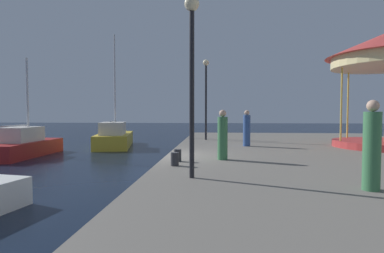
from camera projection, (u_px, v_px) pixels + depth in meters
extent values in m
plane|color=black|center=(167.00, 176.00, 11.51)|extent=(120.00, 120.00, 0.00)
cube|color=slate|center=(348.00, 168.00, 10.97)|extent=(13.27, 26.34, 0.80)
cube|color=gold|center=(115.00, 140.00, 21.45)|extent=(3.34, 6.13, 0.94)
cube|color=beige|center=(113.00, 128.00, 20.46)|extent=(2.02, 2.82, 0.82)
cylinder|color=silver|center=(115.00, 84.00, 21.65)|extent=(0.12, 0.12, 7.00)
cylinder|color=silver|center=(113.00, 121.00, 20.47)|extent=(0.63, 2.57, 0.08)
cube|color=maroon|center=(23.00, 149.00, 16.65)|extent=(2.05, 5.12, 0.82)
cube|color=beige|center=(22.00, 134.00, 16.51)|extent=(1.42, 2.26, 0.80)
cylinder|color=silver|center=(27.00, 99.00, 17.04)|extent=(0.12, 0.12, 4.64)
cylinder|color=silver|center=(15.00, 126.00, 15.96)|extent=(0.11, 2.29, 0.08)
cylinder|color=gold|center=(348.00, 105.00, 15.74)|extent=(0.08, 0.08, 3.35)
cylinder|color=gold|center=(341.00, 105.00, 14.02)|extent=(0.08, 0.08, 3.35)
cylinder|color=black|center=(192.00, 96.00, 7.35)|extent=(0.12, 0.12, 4.02)
sphere|color=#F9E5B2|center=(192.00, 4.00, 7.25)|extent=(0.36, 0.36, 0.36)
cylinder|color=black|center=(206.00, 103.00, 17.83)|extent=(0.12, 0.12, 4.34)
sphere|color=#F9E5B2|center=(206.00, 63.00, 17.73)|extent=(0.36, 0.36, 0.36)
cylinder|color=#2D2D33|center=(178.00, 155.00, 9.95)|extent=(0.24, 0.24, 0.40)
cylinder|color=#2D2D33|center=(175.00, 159.00, 9.11)|extent=(0.24, 0.24, 0.40)
cylinder|color=#2D4C8C|center=(247.00, 131.00, 14.49)|extent=(0.34, 0.34, 1.48)
sphere|color=tan|center=(247.00, 113.00, 14.45)|extent=(0.24, 0.24, 0.24)
cylinder|color=#387247|center=(223.00, 138.00, 10.29)|extent=(0.34, 0.34, 1.45)
sphere|color=tan|center=(223.00, 113.00, 10.26)|extent=(0.24, 0.24, 0.24)
cylinder|color=#387247|center=(372.00, 151.00, 6.21)|extent=(0.34, 0.34, 1.61)
sphere|color=tan|center=(373.00, 106.00, 6.16)|extent=(0.24, 0.24, 0.24)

